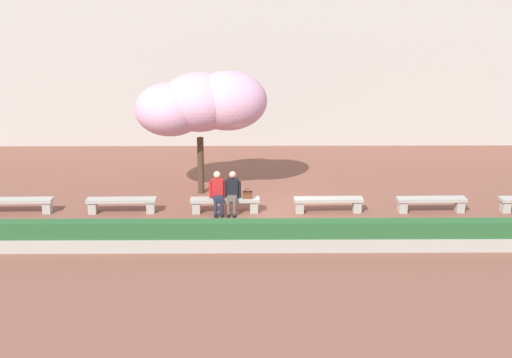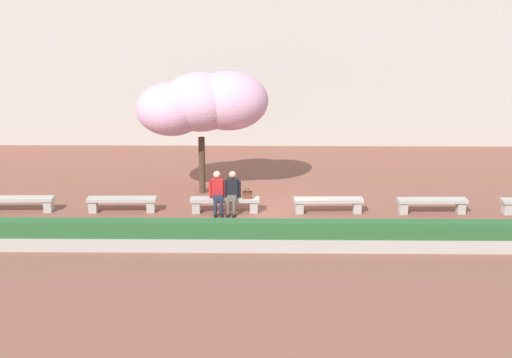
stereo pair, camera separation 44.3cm
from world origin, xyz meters
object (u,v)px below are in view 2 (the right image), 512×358
Objects in this scene: person_seated_left at (217,191)px; person_seated_right at (232,191)px; stone_bench_near_west at (122,202)px; stone_bench_center at (225,202)px; stone_bench_near_east at (328,203)px; handbag at (247,194)px; stone_bench_east_end at (432,203)px; cherry_tree_main at (202,104)px; stone_bench_west_end at (19,202)px.

person_seated_left is 0.45m from person_seated_right.
person_seated_right is (3.37, -0.05, 0.39)m from stone_bench_near_west.
stone_bench_near_east is (3.15, 0.00, 0.00)m from stone_bench_center.
stone_bench_near_west is 3.84m from handbag.
stone_bench_near_east is 2.48m from handbag.
stone_bench_near_west is 1.63× the size of person_seated_right.
handbag reaches higher than stone_bench_east_end.
handbag is at bearing 2.98° from person_seated_right.
person_seated_left reaches higher than handbag.
stone_bench_east_end is (9.44, 0.00, 0.00)m from stone_bench_near_west.
stone_bench_near_west is 9.44m from stone_bench_east_end.
handbag is at bearing -53.05° from cherry_tree_main.
stone_bench_near_west is 1.00× the size of stone_bench_center.
stone_bench_near_east is at bearing 180.00° from stone_bench_east_end.
stone_bench_west_end is at bearing 179.53° from person_seated_right.
stone_bench_near_east is 1.63× the size of person_seated_right.
stone_bench_east_end is at bearing 0.00° from stone_bench_center.
stone_bench_near_east is 3.15m from stone_bench_east_end.
stone_bench_near_west is at bearing 180.00° from stone_bench_center.
stone_bench_west_end is 1.00× the size of stone_bench_near_east.
stone_bench_west_end is 6.21× the size of handbag.
person_seated_left is (-0.22, -0.05, 0.39)m from stone_bench_center.
handbag is 0.08× the size of cherry_tree_main.
cherry_tree_main is at bearing 19.88° from stone_bench_west_end.
stone_bench_near_west is 3.15m from stone_bench_center.
stone_bench_center is at bearing 13.33° from person_seated_left.
stone_bench_west_end is 1.00× the size of stone_bench_near_west.
stone_bench_center is 1.63× the size of person_seated_left.
person_seated_right reaches higher than stone_bench_east_end.
stone_bench_west_end is at bearing 180.00° from stone_bench_east_end.
cherry_tree_main is (-7.12, 1.98, 2.69)m from stone_bench_east_end.
stone_bench_west_end and stone_bench_near_east have the same top height.
stone_bench_west_end is 3.15m from stone_bench_near_west.
stone_bench_center is (6.29, 0.00, 0.00)m from stone_bench_west_end.
person_seated_right is at bearing -0.91° from stone_bench_near_west.
cherry_tree_main is (-0.83, 1.98, 2.69)m from stone_bench_center.
stone_bench_east_end is at bearing 0.46° from person_seated_left.
handbag is (3.83, -0.03, 0.27)m from stone_bench_near_west.
cherry_tree_main is (2.32, 1.98, 2.69)m from stone_bench_near_west.
stone_bench_east_end is 0.50× the size of cherry_tree_main.
person_seated_right is at bearing -62.57° from cherry_tree_main.
stone_bench_center is 3.15m from stone_bench_near_east.
stone_bench_east_end is (3.15, 0.00, 0.00)m from stone_bench_near_east.
handbag is at bearing -179.70° from stone_bench_east_end.
stone_bench_near_west is at bearing 180.00° from stone_bench_east_end.
stone_bench_center is 0.50× the size of cherry_tree_main.
stone_bench_west_end is 6.08m from person_seated_left.
cherry_tree_main is at bearing 40.43° from stone_bench_near_west.
cherry_tree_main is (-1.51, 2.01, 2.43)m from handbag.
handbag is (0.68, -0.03, 0.27)m from stone_bench_center.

